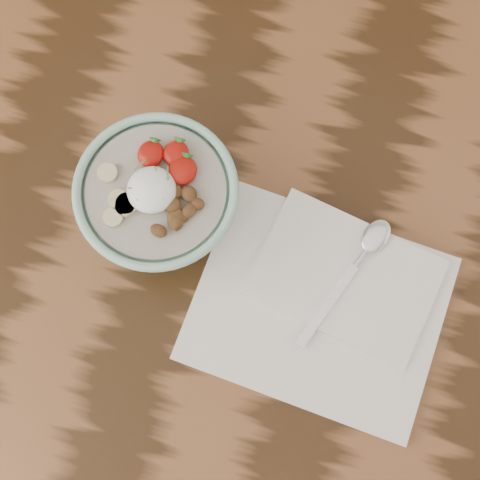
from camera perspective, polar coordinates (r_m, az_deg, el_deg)
The scene contains 4 objects.
table at distance 94.15cm, azimuth 8.79°, elevation 0.79°, with size 160.00×90.00×75.00cm.
breakfast_bowl at distance 78.45cm, azimuth -6.88°, elevation 3.40°, with size 18.62×18.62×12.59cm.
napkin at distance 81.52cm, azimuth 7.16°, elevation -5.25°, with size 30.76×26.33×1.79cm.
spoon at distance 81.88cm, azimuth 10.53°, elevation -1.12°, with size 8.45×18.24×0.98cm.
Camera 1 is at (-7.42, -26.50, 155.74)cm, focal length 50.00 mm.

